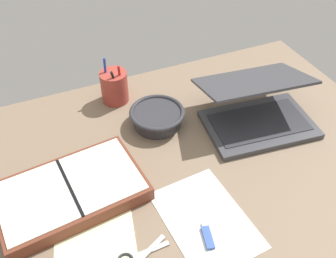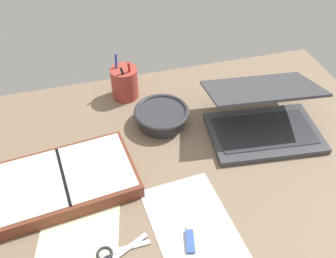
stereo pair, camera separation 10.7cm
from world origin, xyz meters
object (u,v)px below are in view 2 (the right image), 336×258
at_px(laptop, 263,117).
at_px(planner, 65,181).
at_px(scissors, 113,255).
at_px(pen_cup, 125,83).
at_px(bowl, 162,116).

distance_m(laptop, planner, 0.61).
distance_m(laptop, scissors, 0.60).
distance_m(pen_cup, scissors, 0.60).
xyz_separation_m(laptop, bowl, (-0.29, 0.11, -0.02)).
relative_size(bowl, planner, 0.44).
bearing_deg(planner, bowl, 23.31).
height_order(bowl, scissors, bowl).
distance_m(bowl, planner, 0.36).
height_order(laptop, scissors, laptop).
bearing_deg(scissors, pen_cup, 62.85).
bearing_deg(scissors, planner, 96.98).
bearing_deg(pen_cup, scissors, -103.45).
relative_size(planner, scissors, 3.07).
relative_size(laptop, planner, 0.92).
height_order(laptop, pen_cup, same).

